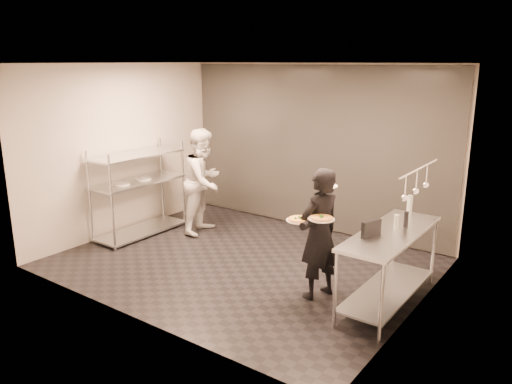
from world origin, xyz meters
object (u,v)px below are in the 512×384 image
Objects in this scene: pos_monitor at (371,229)px; bottle_clear at (396,222)px; waiter at (319,234)px; pizza_plate_near at (300,220)px; chef at (204,181)px; pass_rack at (139,189)px; salad_plate at (327,184)px; bottle_green at (410,205)px; bottle_dark at (406,219)px; pizza_plate_far at (321,218)px; prep_counter at (390,255)px.

pos_monitor is 1.46× the size of bottle_clear.
waiter reaches higher than pizza_plate_near.
pos_monitor is (0.81, 0.21, -0.01)m from pizza_plate_near.
pizza_plate_near is at bearing -125.95° from chef.
pass_rack is 1.08m from chef.
pass_rack is at bearing 179.61° from salad_plate.
waiter is 1.32m from bottle_green.
pass_rack reaches higher than bottle_dark.
pizza_plate_near is at bearing -122.90° from bottle_green.
waiter is 0.93× the size of chef.
chef is 3.56m from pos_monitor.
pass_rack is 8.44× the size of bottle_dark.
pizza_plate_far is 1.12× the size of salad_plate.
prep_counter is 1.13m from pizza_plate_near.
bottle_dark reaches higher than pizza_plate_near.
pass_rack is 3.73m from pizza_plate_far.
waiter is at bearing -159.29° from prep_counter.
pos_monitor is at bearing -21.55° from salad_plate.
chef reaches higher than prep_counter.
pos_monitor reaches higher than prep_counter.
pass_rack reaches higher than bottle_clear.
pizza_plate_near is 1.05× the size of pizza_plate_far.
salad_plate is 1.10× the size of bottle_green.
chef is 2.83m from salad_plate.
bottle_green reaches higher than pos_monitor.
pizza_plate_far is (0.14, -0.21, 0.28)m from waiter.
pass_rack is 8.74× the size of bottle_clear.
waiter is at bearing 56.72° from pizza_plate_near.
salad_plate is at bearing -149.70° from waiter.
salad_plate is 0.94m from bottle_clear.
prep_counter is at bearing 29.19° from pizza_plate_near.
pass_rack reaches higher than pizza_plate_far.
waiter reaches higher than bottle_green.
pass_rack is 4.42m from bottle_dark.
pass_rack is 6.57× the size of bottle_green.
prep_counter is at bearing -99.87° from bottle_clear.
pass_rack is 0.91× the size of chef.
salad_plate is (3.49, -0.02, 0.60)m from pass_rack.
bottle_dark is at bearing 46.83° from pizza_plate_far.
waiter reaches higher than pos_monitor.
bottle_dark is (4.40, 0.26, 0.25)m from pass_rack.
chef is 9.61× the size of bottle_clear.
waiter is 0.62m from salad_plate.
pizza_plate_far is 0.56m from pos_monitor.
pizza_plate_near is 1.57m from bottle_green.
bottle_clear is (0.94, 0.61, -0.01)m from pizza_plate_near.
salad_plate is at bearing 80.40° from pizza_plate_near.
waiter is at bearing -147.01° from bottle_dark.
chef is 6.55× the size of salad_plate.
salad_plate reaches higher than prep_counter.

